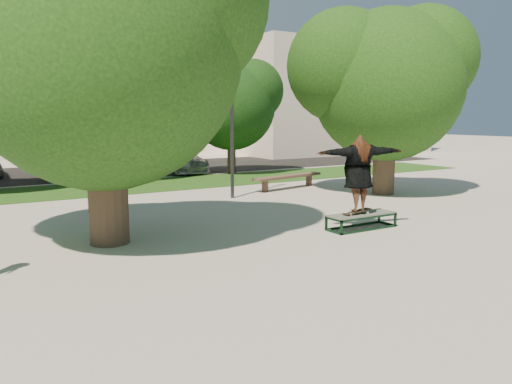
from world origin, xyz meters
TOP-DOWN VIEW (x-y plane):
  - ground at (0.00, 0.00)m, footprint 120.00×120.00m
  - grass_strip at (1.00, 9.50)m, footprint 30.00×4.00m
  - asphalt_strip at (0.00, 16.00)m, footprint 40.00×8.00m
  - tree_left at (-4.29, 1.09)m, footprint 6.96×5.95m
  - tree_right at (5.92, 3.08)m, footprint 6.24×5.33m
  - bg_tree_mid at (-1.08, 12.08)m, footprint 5.76×4.92m
  - bg_tree_right at (4.43, 11.57)m, footprint 5.04×4.31m
  - lamppost at (1.00, 5.00)m, footprint 0.25×0.15m
  - office_building at (-2.00, 31.98)m, footprint 30.00×14.12m
  - side_building at (18.00, 22.00)m, footprint 15.00×10.00m
  - grind_box at (1.45, -0.76)m, footprint 1.80×0.60m
  - skater_rig at (1.30, -0.76)m, footprint 2.34×1.15m
  - bench at (3.87, 5.84)m, footprint 3.38×1.17m
  - car_dark at (-2.50, 15.21)m, footprint 2.40×4.91m
  - car_grey at (-1.55, 13.96)m, footprint 3.33×6.09m
  - car_silver_b at (2.56, 13.50)m, footprint 1.92×4.50m

SIDE VIEW (x-z plane):
  - ground at x=0.00m, z-range 0.00..0.00m
  - asphalt_strip at x=0.00m, z-range 0.00..0.01m
  - grass_strip at x=1.00m, z-range 0.00..0.02m
  - grind_box at x=1.45m, z-range 0.00..0.38m
  - bench at x=3.87m, z-range 0.17..0.69m
  - car_silver_b at x=2.56m, z-range 0.00..1.29m
  - car_dark at x=-2.50m, z-range 0.00..1.55m
  - car_grey at x=-1.55m, z-range 0.00..1.62m
  - skater_rig at x=1.30m, z-range 0.41..2.33m
  - lamppost at x=1.00m, z-range 0.10..6.21m
  - bg_tree_right at x=4.43m, z-range 0.77..6.21m
  - side_building at x=18.00m, z-range 0.00..8.00m
  - bg_tree_mid at x=-1.08m, z-range 0.90..7.14m
  - tree_right at x=5.92m, z-range 0.84..7.35m
  - tree_left at x=-4.29m, z-range 0.86..7.98m
  - office_building at x=-2.00m, z-range 0.00..16.00m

